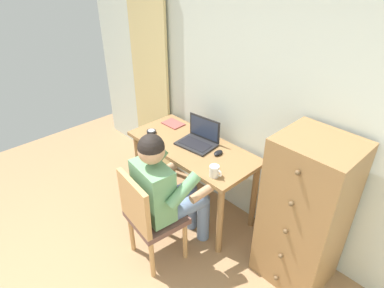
{
  "coord_description": "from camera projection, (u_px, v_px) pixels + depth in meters",
  "views": [
    {
      "loc": [
        1.49,
        0.06,
        2.31
      ],
      "look_at": [
        -0.28,
        1.74,
        0.84
      ],
      "focal_mm": 30.74,
      "sensor_mm": 36.0,
      "label": 1
    }
  ],
  "objects": [
    {
      "name": "desk",
      "position": [
        192.0,
        156.0,
        3.08
      ],
      "size": [
        1.26,
        0.58,
        0.74
      ],
      "color": "olive",
      "rests_on": "ground_plane"
    },
    {
      "name": "wall_back",
      "position": [
        255.0,
        95.0,
        2.73
      ],
      "size": [
        4.8,
        0.05,
        2.5
      ],
      "primitive_type": "cube",
      "color": "silver",
      "rests_on": "ground_plane"
    },
    {
      "name": "person_seated",
      "position": [
        167.0,
        188.0,
        2.6
      ],
      "size": [
        0.57,
        0.61,
        1.18
      ],
      "color": "#6B84AD",
      "rests_on": "ground_plane"
    },
    {
      "name": "dresser",
      "position": [
        305.0,
        214.0,
        2.41
      ],
      "size": [
        0.53,
        0.51,
        1.25
      ],
      "color": "olive",
      "rests_on": "ground_plane"
    },
    {
      "name": "coffee_mug",
      "position": [
        215.0,
        171.0,
        2.59
      ],
      "size": [
        0.12,
        0.08,
        0.09
      ],
      "color": "silver",
      "rests_on": "desk"
    },
    {
      "name": "chair",
      "position": [
        148.0,
        215.0,
        2.6
      ],
      "size": [
        0.46,
        0.45,
        0.87
      ],
      "color": "brown",
      "rests_on": "ground_plane"
    },
    {
      "name": "desk_clock",
      "position": [
        151.0,
        132.0,
        3.21
      ],
      "size": [
        0.09,
        0.09,
        0.03
      ],
      "color": "black",
      "rests_on": "desk"
    },
    {
      "name": "notebook_pad",
      "position": [
        173.0,
        124.0,
        3.38
      ],
      "size": [
        0.21,
        0.16,
        0.01
      ],
      "primitive_type": "cube",
      "rotation": [
        0.0,
        0.0,
        0.03
      ],
      "color": "#994742",
      "rests_on": "desk"
    },
    {
      "name": "curtain_panel",
      "position": [
        150.0,
        74.0,
        3.61
      ],
      "size": [
        0.61,
        0.03,
        2.2
      ],
      "primitive_type": "cube",
      "color": "#CCB77A",
      "rests_on": "ground_plane"
    },
    {
      "name": "laptop",
      "position": [
        199.0,
        139.0,
        3.02
      ],
      "size": [
        0.37,
        0.29,
        0.24
      ],
      "color": "#232326",
      "rests_on": "desk"
    },
    {
      "name": "computer_mouse",
      "position": [
        218.0,
        153.0,
        2.88
      ],
      "size": [
        0.07,
        0.11,
        0.03
      ],
      "primitive_type": "ellipsoid",
      "rotation": [
        0.0,
        0.0,
        0.1
      ],
      "color": "black",
      "rests_on": "desk"
    }
  ]
}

